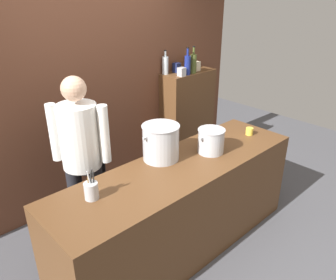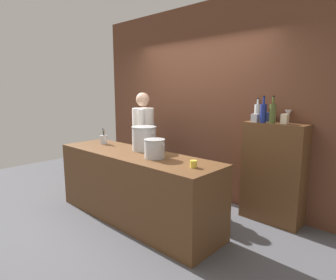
{
  "view_description": "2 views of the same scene",
  "coord_description": "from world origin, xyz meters",
  "px_view_note": "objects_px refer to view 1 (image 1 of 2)",
  "views": [
    {
      "loc": [
        -1.82,
        -1.77,
        2.32
      ],
      "look_at": [
        0.24,
        0.42,
        0.92
      ],
      "focal_mm": 35.82,
      "sensor_mm": 36.0,
      "label": 1
    },
    {
      "loc": [
        2.75,
        -2.32,
        1.7
      ],
      "look_at": [
        0.21,
        0.41,
        1.04
      ],
      "focal_mm": 30.42,
      "sensor_mm": 36.0,
      "label": 2
    }
  ],
  "objects_px": {
    "wine_bottle_cobalt": "(187,65)",
    "spice_tin_navy": "(177,68)",
    "stockpot_small": "(211,141)",
    "wine_bottle_olive": "(193,63)",
    "stockpot_large": "(161,142)",
    "wine_glass_wide": "(188,60)",
    "chef": "(82,153)",
    "wine_bottle_clear": "(165,65)",
    "spice_tin_silver": "(182,72)",
    "utensil_crock": "(91,190)",
    "spice_tin_cream": "(197,66)",
    "butter_jar": "(249,131)"
  },
  "relations": [
    {
      "from": "stockpot_large",
      "to": "wine_glass_wide",
      "type": "xyz_separation_m",
      "value": [
        1.48,
        1.08,
        0.35
      ]
    },
    {
      "from": "chef",
      "to": "spice_tin_silver",
      "type": "xyz_separation_m",
      "value": [
        1.67,
        0.41,
        0.38
      ]
    },
    {
      "from": "stockpot_small",
      "to": "wine_bottle_cobalt",
      "type": "height_order",
      "value": "wine_bottle_cobalt"
    },
    {
      "from": "spice_tin_silver",
      "to": "wine_bottle_clear",
      "type": "bearing_deg",
      "value": 109.8
    },
    {
      "from": "wine_bottle_cobalt",
      "to": "spice_tin_navy",
      "type": "distance_m",
      "value": 0.19
    },
    {
      "from": "utensil_crock",
      "to": "wine_bottle_olive",
      "type": "xyz_separation_m",
      "value": [
        2.14,
        0.99,
        0.45
      ]
    },
    {
      "from": "spice_tin_navy",
      "to": "spice_tin_cream",
      "type": "distance_m",
      "value": 0.28
    },
    {
      "from": "chef",
      "to": "wine_bottle_cobalt",
      "type": "distance_m",
      "value": 1.87
    },
    {
      "from": "wine_glass_wide",
      "to": "spice_tin_cream",
      "type": "relative_size",
      "value": 1.36
    },
    {
      "from": "wine_bottle_clear",
      "to": "butter_jar",
      "type": "bearing_deg",
      "value": -91.75
    },
    {
      "from": "wine_glass_wide",
      "to": "spice_tin_cream",
      "type": "height_order",
      "value": "wine_glass_wide"
    },
    {
      "from": "wine_bottle_olive",
      "to": "spice_tin_navy",
      "type": "xyz_separation_m",
      "value": [
        -0.12,
        0.18,
        -0.07
      ]
    },
    {
      "from": "stockpot_small",
      "to": "wine_bottle_clear",
      "type": "distance_m",
      "value": 1.51
    },
    {
      "from": "stockpot_small",
      "to": "wine_bottle_olive",
      "type": "height_order",
      "value": "wine_bottle_olive"
    },
    {
      "from": "wine_bottle_cobalt",
      "to": "spice_tin_cream",
      "type": "xyz_separation_m",
      "value": [
        0.24,
        0.07,
        -0.07
      ]
    },
    {
      "from": "spice_tin_navy",
      "to": "stockpot_large",
      "type": "bearing_deg",
      "value": -139.51
    },
    {
      "from": "wine_bottle_cobalt",
      "to": "wine_glass_wide",
      "type": "xyz_separation_m",
      "value": [
        0.23,
        0.2,
        -0.01
      ]
    },
    {
      "from": "butter_jar",
      "to": "wine_bottle_clear",
      "type": "height_order",
      "value": "wine_bottle_clear"
    },
    {
      "from": "utensil_crock",
      "to": "spice_tin_navy",
      "type": "height_order",
      "value": "spice_tin_navy"
    },
    {
      "from": "stockpot_small",
      "to": "wine_bottle_cobalt",
      "type": "xyz_separation_m",
      "value": [
        0.82,
        1.1,
        0.41
      ]
    },
    {
      "from": "wine_bottle_cobalt",
      "to": "wine_glass_wide",
      "type": "bearing_deg",
      "value": 41.14
    },
    {
      "from": "butter_jar",
      "to": "chef",
      "type": "bearing_deg",
      "value": 155.54
    },
    {
      "from": "wine_bottle_clear",
      "to": "stockpot_large",
      "type": "bearing_deg",
      "value": -134.44
    },
    {
      "from": "wine_glass_wide",
      "to": "spice_tin_navy",
      "type": "distance_m",
      "value": 0.24
    },
    {
      "from": "spice_tin_silver",
      "to": "wine_bottle_olive",
      "type": "bearing_deg",
      "value": 2.2
    },
    {
      "from": "butter_jar",
      "to": "wine_bottle_cobalt",
      "type": "distance_m",
      "value": 1.23
    },
    {
      "from": "stockpot_small",
      "to": "wine_bottle_clear",
      "type": "xyz_separation_m",
      "value": [
        0.64,
        1.31,
        0.4
      ]
    },
    {
      "from": "butter_jar",
      "to": "spice_tin_silver",
      "type": "height_order",
      "value": "spice_tin_silver"
    },
    {
      "from": "butter_jar",
      "to": "spice_tin_navy",
      "type": "distance_m",
      "value": 1.38
    },
    {
      "from": "butter_jar",
      "to": "spice_tin_silver",
      "type": "bearing_deg",
      "value": 83.99
    },
    {
      "from": "stockpot_small",
      "to": "spice_tin_silver",
      "type": "height_order",
      "value": "spice_tin_silver"
    },
    {
      "from": "chef",
      "to": "stockpot_small",
      "type": "distance_m",
      "value": 1.17
    },
    {
      "from": "utensil_crock",
      "to": "wine_bottle_cobalt",
      "type": "height_order",
      "value": "wine_bottle_cobalt"
    },
    {
      "from": "chef",
      "to": "wine_bottle_cobalt",
      "type": "height_order",
      "value": "chef"
    },
    {
      "from": "spice_tin_cream",
      "to": "utensil_crock",
      "type": "bearing_deg",
      "value": -155.13
    },
    {
      "from": "stockpot_large",
      "to": "spice_tin_navy",
      "type": "xyz_separation_m",
      "value": [
        1.24,
        1.06,
        0.29
      ]
    },
    {
      "from": "chef",
      "to": "wine_bottle_cobalt",
      "type": "xyz_separation_m",
      "value": [
        1.77,
        0.41,
        0.46
      ]
    },
    {
      "from": "stockpot_large",
      "to": "wine_bottle_clear",
      "type": "distance_m",
      "value": 1.56
    },
    {
      "from": "utensil_crock",
      "to": "butter_jar",
      "type": "distance_m",
      "value": 1.81
    },
    {
      "from": "stockpot_small",
      "to": "spice_tin_cream",
      "type": "bearing_deg",
      "value": 47.53
    },
    {
      "from": "spice_tin_navy",
      "to": "utensil_crock",
      "type": "bearing_deg",
      "value": -149.98
    },
    {
      "from": "butter_jar",
      "to": "spice_tin_silver",
      "type": "distance_m",
      "value": 1.19
    },
    {
      "from": "wine_bottle_cobalt",
      "to": "wine_bottle_clear",
      "type": "bearing_deg",
      "value": 130.44
    },
    {
      "from": "wine_bottle_olive",
      "to": "wine_glass_wide",
      "type": "height_order",
      "value": "wine_bottle_olive"
    },
    {
      "from": "stockpot_small",
      "to": "spice_tin_navy",
      "type": "height_order",
      "value": "spice_tin_navy"
    },
    {
      "from": "wine_bottle_olive",
      "to": "spice_tin_cream",
      "type": "bearing_deg",
      "value": 25.29
    },
    {
      "from": "stockpot_large",
      "to": "stockpot_small",
      "type": "relative_size",
      "value": 1.25
    },
    {
      "from": "spice_tin_navy",
      "to": "spice_tin_silver",
      "type": "bearing_deg",
      "value": -117.72
    },
    {
      "from": "wine_bottle_olive",
      "to": "spice_tin_silver",
      "type": "xyz_separation_m",
      "value": [
        -0.22,
        -0.01,
        -0.07
      ]
    },
    {
      "from": "wine_bottle_olive",
      "to": "spice_tin_silver",
      "type": "distance_m",
      "value": 0.23
    }
  ]
}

